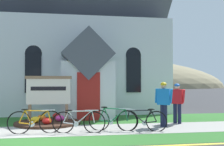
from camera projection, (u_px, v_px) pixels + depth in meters
ground at (41, 121)px, 11.56m from camera, size 140.00×140.00×0.00m
sidewalk_slab at (17, 132)px, 9.04m from camera, size 32.00×2.16×0.01m
grass_verge at (5, 144)px, 7.26m from camera, size 32.00×1.44×0.01m
church_lawn at (28, 121)px, 11.50m from camera, size 24.00×2.82×0.01m
church_building at (35, 32)px, 17.05m from camera, size 14.66×10.65×14.34m
church_sign at (49, 92)px, 11.03m from camera, size 1.89×0.17×1.92m
flower_bed at (48, 122)px, 10.72m from camera, size 2.59×2.59×0.34m
bicycle_green at (35, 122)px, 8.78m from camera, size 1.75×0.12×0.82m
bicycle_white at (113, 120)px, 9.26m from camera, size 1.67×0.50×0.85m
bicycle_red at (79, 122)px, 8.82m from camera, size 1.73×0.29×0.79m
bicycle_silver at (142, 120)px, 9.15m from camera, size 1.66×0.51×0.79m
cyclist_in_green_jersey at (164, 101)px, 10.03m from camera, size 0.54×0.56×1.67m
cyclist_in_orange_jersey at (177, 100)px, 10.83m from camera, size 0.47×0.58×1.61m
roadside_conifer at (141, 49)px, 18.81m from camera, size 3.79×3.79×6.17m
distant_hill at (59, 88)px, 74.06m from camera, size 95.54×39.85×18.44m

